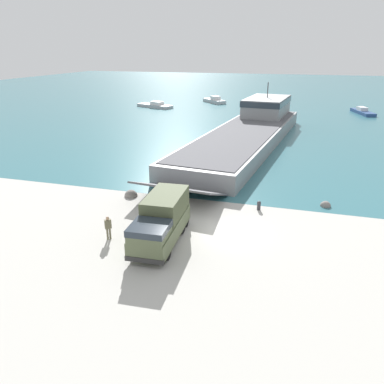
# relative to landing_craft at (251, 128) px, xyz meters

# --- Properties ---
(ground_plane) EXTENTS (240.00, 240.00, 0.00)m
(ground_plane) POSITION_rel_landing_craft_xyz_m (2.29, -30.05, -1.72)
(ground_plane) COLOR #B7B5AD
(water_surface) EXTENTS (240.00, 180.00, 0.01)m
(water_surface) POSITION_rel_landing_craft_xyz_m (2.29, 65.45, -1.72)
(water_surface) COLOR #336B75
(water_surface) RESTS_ON ground_plane
(landing_craft) EXTENTS (12.87, 44.24, 7.30)m
(landing_craft) POSITION_rel_landing_craft_xyz_m (0.00, 0.00, 0.00)
(landing_craft) COLOR gray
(landing_craft) RESTS_ON ground_plane
(military_truck) EXTENTS (2.78, 6.99, 3.08)m
(military_truck) POSITION_rel_landing_craft_xyz_m (-1.67, -32.66, -0.16)
(military_truck) COLOR #566042
(military_truck) RESTS_ON ground_plane
(soldier_on_ramp) EXTENTS (0.49, 0.47, 1.71)m
(soldier_on_ramp) POSITION_rel_landing_craft_xyz_m (-5.30, -33.40, -0.73)
(soldier_on_ramp) COLOR #6B664C
(soldier_on_ramp) RESTS_ON ground_plane
(moored_boat_a) EXTENTS (6.70, 6.98, 1.67)m
(moored_boat_a) POSITION_rel_landing_craft_xyz_m (-13.94, 37.31, -1.17)
(moored_boat_a) COLOR #B7BABF
(moored_boat_a) RESTS_ON ground_plane
(moored_boat_b) EXTENTS (4.16, 8.48, 1.28)m
(moored_boat_b) POSITION_rel_landing_craft_xyz_m (18.78, 29.61, -1.30)
(moored_boat_b) COLOR navy
(moored_boat_b) RESTS_ON ground_plane
(moored_boat_c) EXTENTS (9.09, 5.62, 1.37)m
(moored_boat_c) POSITION_rel_landing_craft_xyz_m (-25.06, 26.01, -1.27)
(moored_boat_c) COLOR #B7BABF
(moored_boat_c) RESTS_ON ground_plane
(mooring_bollard) EXTENTS (0.33, 0.33, 0.76)m
(mooring_bollard) POSITION_rel_landing_craft_xyz_m (4.10, -25.39, -1.31)
(mooring_bollard) COLOR #333338
(mooring_bollard) RESTS_ON ground_plane
(shoreline_rock_a) EXTENTS (1.18, 1.18, 1.18)m
(shoreline_rock_a) POSITION_rel_landing_craft_xyz_m (-7.27, -25.54, -1.72)
(shoreline_rock_a) COLOR gray
(shoreline_rock_a) RESTS_ON ground_plane
(shoreline_rock_b) EXTENTS (0.89, 0.89, 0.89)m
(shoreline_rock_b) POSITION_rel_landing_craft_xyz_m (9.42, -23.11, -1.72)
(shoreline_rock_b) COLOR gray
(shoreline_rock_b) RESTS_ON ground_plane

